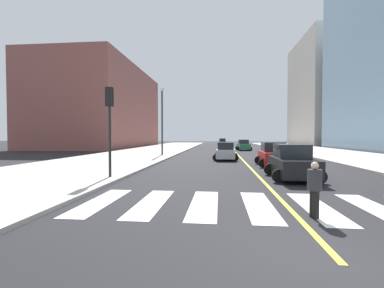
% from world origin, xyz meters
% --- Properties ---
extents(ground_plane, '(220.00, 220.00, 0.00)m').
position_xyz_m(ground_plane, '(0.00, 0.00, 0.00)').
color(ground_plane, black).
extents(sidewalk_kerb_west, '(10.00, 120.00, 0.15)m').
position_xyz_m(sidewalk_kerb_west, '(-12.20, 20.00, 0.07)').
color(sidewalk_kerb_west, '#B2ADA3').
rests_on(sidewalk_kerb_west, ground).
extents(crosswalk_paint, '(13.50, 4.00, 0.01)m').
position_xyz_m(crosswalk_paint, '(0.00, 4.00, 0.01)').
color(crosswalk_paint, silver).
rests_on(crosswalk_paint, ground).
extents(lane_divider_paint, '(0.16, 80.00, 0.01)m').
position_xyz_m(lane_divider_paint, '(0.00, 40.00, 0.01)').
color(lane_divider_paint, yellow).
rests_on(lane_divider_paint, ground).
extents(parking_garage_concrete, '(18.00, 24.00, 27.18)m').
position_xyz_m(parking_garage_concrete, '(27.39, 68.39, 13.59)').
color(parking_garage_concrete, '#B2ADA3').
rests_on(parking_garage_concrete, ground).
extents(low_rise_brick_west, '(16.00, 32.00, 16.01)m').
position_xyz_m(low_rise_brick_west, '(-26.39, 49.02, 8.00)').
color(low_rise_brick_west, brown).
rests_on(low_rise_brick_west, ground).
extents(car_blue_nearest, '(2.37, 3.77, 1.68)m').
position_xyz_m(car_blue_nearest, '(-1.55, 59.36, 0.79)').
color(car_blue_nearest, '#2D479E').
rests_on(car_blue_nearest, ground).
extents(car_red_second, '(2.56, 4.07, 1.81)m').
position_xyz_m(car_red_second, '(1.86, 16.02, 0.85)').
color(car_red_second, red).
rests_on(car_red_second, ground).
extents(car_silver_third, '(2.45, 3.84, 1.69)m').
position_xyz_m(car_silver_third, '(-1.61, 20.75, 0.79)').
color(car_silver_third, '#B7B7BC').
rests_on(car_silver_third, ground).
extents(car_green_fourth, '(2.47, 3.86, 1.70)m').
position_xyz_m(car_green_fourth, '(1.59, 38.41, 0.79)').
color(car_green_fourth, '#236B42').
rests_on(car_green_fourth, ground).
extents(car_black_fifth, '(2.61, 4.15, 1.84)m').
position_xyz_m(car_black_fifth, '(1.65, 9.83, 0.86)').
color(car_black_fifth, black).
rests_on(car_black_fifth, ground).
extents(traffic_light_far_corner, '(0.36, 0.41, 4.67)m').
position_xyz_m(traffic_light_far_corner, '(-7.91, 8.66, 3.44)').
color(traffic_light_far_corner, black).
rests_on(traffic_light_far_corner, sidewalk_kerb_west).
extents(pedestrian_crossing, '(0.39, 0.39, 1.57)m').
position_xyz_m(pedestrian_crossing, '(0.45, 2.84, 0.86)').
color(pedestrian_crossing, black).
rests_on(pedestrian_crossing, ground).
extents(fire_hydrant, '(0.26, 0.26, 0.89)m').
position_xyz_m(fire_hydrant, '(8.12, 29.94, 0.58)').
color(fire_hydrant, red).
rests_on(fire_hydrant, sidewalk_kerb_east).
extents(street_lamp, '(0.44, 0.44, 7.62)m').
position_xyz_m(street_lamp, '(-8.67, 25.04, 4.63)').
color(street_lamp, '#38383D').
rests_on(street_lamp, sidewalk_kerb_west).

